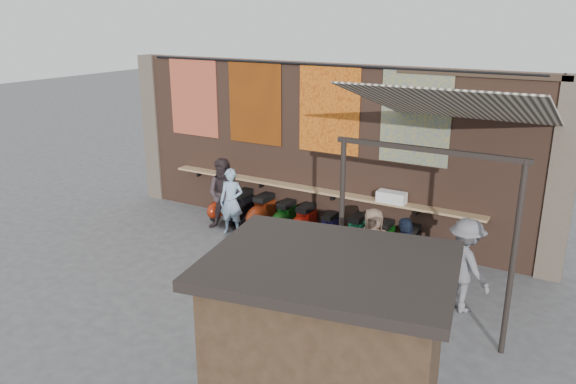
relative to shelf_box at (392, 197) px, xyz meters
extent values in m
plane|color=#474749|center=(-1.95, -2.30, -1.25)|extent=(70.00, 70.00, 0.00)
cube|color=brown|center=(-1.95, 0.40, 0.75)|extent=(10.00, 0.40, 4.00)
cube|color=#4C4238|center=(-7.15, 0.40, 0.75)|extent=(0.50, 0.50, 4.00)
cube|color=#4C4238|center=(3.25, 0.40, 0.75)|extent=(0.50, 0.50, 4.00)
cube|color=#9E7A51|center=(-1.95, 0.03, -0.15)|extent=(8.00, 0.32, 0.05)
cube|color=white|center=(0.00, 0.00, 0.00)|extent=(0.63, 0.28, 0.24)
cube|color=maroon|center=(-5.55, 0.18, 1.75)|extent=(1.50, 0.02, 2.00)
cube|color=#B84C0A|center=(-3.65, 0.18, 1.75)|extent=(1.50, 0.02, 2.00)
cube|color=orange|center=(-1.65, 0.18, 1.75)|extent=(1.50, 0.02, 2.00)
cube|color=#244A85|center=(0.35, 0.18, 1.75)|extent=(1.50, 0.02, 2.00)
cylinder|color=black|center=(-1.95, 0.17, 2.73)|extent=(9.50, 0.06, 0.06)
imported|color=#819FBC|center=(-3.65, -0.90, -0.45)|extent=(0.66, 0.52, 1.59)
imported|color=#2F2528|center=(-3.94, -0.79, -0.36)|extent=(1.05, 0.94, 1.78)
imported|color=black|center=(1.09, -2.24, -0.41)|extent=(1.00, 0.96, 1.68)
imported|color=slate|center=(2.06, -1.85, -0.39)|extent=(1.27, 1.15, 1.71)
imported|color=#775D4B|center=(0.24, -1.64, -0.49)|extent=(0.88, 0.81, 1.51)
cube|color=black|center=(1.59, -6.31, 0.00)|extent=(2.57, 2.11, 2.49)
cube|color=black|center=(1.59, -6.31, 1.30)|extent=(2.89, 2.41, 0.12)
cube|color=gold|center=(1.43, -5.44, 0.56)|extent=(1.19, 0.26, 0.50)
cube|color=#473321|center=(1.43, -5.44, -0.34)|extent=(1.89, 0.44, 0.06)
cube|color=beige|center=(1.55, -1.40, 2.30)|extent=(3.20, 3.28, 0.97)
cube|color=#33261C|center=(1.55, 0.19, 2.70)|extent=(3.30, 0.08, 0.12)
cube|color=black|center=(1.55, -2.90, 1.83)|extent=(3.00, 0.08, 0.08)
cylinder|color=black|center=(0.15, -2.90, 0.30)|extent=(0.09, 0.09, 3.10)
cylinder|color=black|center=(2.95, -2.90, 0.30)|extent=(0.09, 0.09, 3.10)
camera|label=1|loc=(3.92, -11.15, 3.79)|focal=35.00mm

